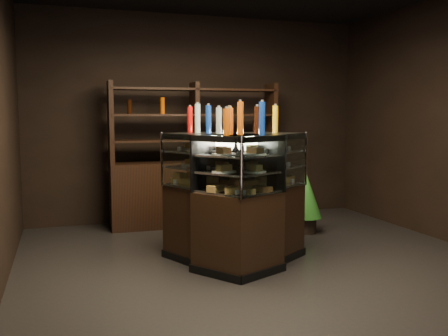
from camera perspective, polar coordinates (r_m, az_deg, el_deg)
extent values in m
plane|color=black|center=(5.33, 4.59, -10.88)|extent=(5.00, 5.00, 0.00)
cube|color=black|center=(7.46, -2.81, 5.69)|extent=(5.00, 0.02, 3.00)
cube|color=black|center=(2.96, 24.02, 4.46)|extent=(5.00, 0.02, 3.00)
cube|color=black|center=(5.25, 3.09, -6.62)|extent=(1.35, 1.20, 0.80)
cube|color=black|center=(5.34, 3.07, -10.38)|extent=(1.39, 1.23, 0.08)
cube|color=black|center=(5.13, 3.15, 3.59)|extent=(1.35, 1.20, 0.06)
cube|color=silver|center=(5.18, 3.12, -2.21)|extent=(1.28, 1.13, 0.02)
cube|color=silver|center=(5.15, 3.13, -0.14)|extent=(1.28, 1.13, 0.02)
cube|color=silver|center=(5.14, 3.14, 1.73)|extent=(1.28, 1.13, 0.02)
cube|color=white|center=(4.98, 6.14, 0.58)|extent=(1.01, 0.70, 0.56)
cylinder|color=silver|center=(5.51, 9.32, 1.07)|extent=(0.03, 0.03, 0.58)
cylinder|color=silver|center=(4.47, 2.01, -0.02)|extent=(0.03, 0.03, 0.58)
cube|color=black|center=(5.23, -0.36, -6.67)|extent=(1.06, 1.36, 0.80)
cube|color=black|center=(5.32, -0.35, -10.44)|extent=(1.09, 1.40, 0.08)
cube|color=black|center=(5.11, -0.36, 3.58)|extent=(1.06, 1.36, 0.06)
cube|color=silver|center=(5.16, -0.36, -2.23)|extent=(0.99, 1.30, 0.02)
cube|color=silver|center=(5.13, -0.36, -0.16)|extent=(0.99, 1.30, 0.02)
cube|color=silver|center=(5.12, -0.36, 1.72)|extent=(0.99, 1.30, 0.02)
cube|color=white|center=(4.92, -3.08, 0.54)|extent=(0.51, 1.11, 0.56)
cylinder|color=silver|center=(4.47, 2.01, -0.02)|extent=(0.03, 0.03, 0.58)
cylinder|color=silver|center=(5.41, -7.12, 1.01)|extent=(0.03, 0.03, 0.58)
cube|color=#BC8C43|center=(4.74, -0.04, -2.51)|extent=(0.20, 0.18, 0.06)
cube|color=#BC8C43|center=(4.88, 1.17, -2.26)|extent=(0.20, 0.18, 0.06)
cube|color=#BC8C43|center=(5.02, 2.32, -2.03)|extent=(0.20, 0.18, 0.06)
cube|color=#BC8C43|center=(5.16, 3.40, -1.82)|extent=(0.20, 0.18, 0.06)
cube|color=#BC8C43|center=(5.30, 4.43, -1.61)|extent=(0.20, 0.18, 0.06)
cube|color=#BC8C43|center=(5.44, 5.40, -1.41)|extent=(0.20, 0.18, 0.06)
cube|color=#BC8C43|center=(5.59, 6.32, -1.23)|extent=(0.20, 0.18, 0.06)
cylinder|color=white|center=(4.78, 0.02, -0.42)|extent=(0.24, 0.24, 0.02)
cube|color=#BC8C43|center=(4.77, 0.02, -0.01)|extent=(0.19, 0.17, 0.05)
cylinder|color=white|center=(5.15, 3.13, 0.05)|extent=(0.24, 0.24, 0.02)
cube|color=#BC8C43|center=(5.15, 3.13, 0.43)|extent=(0.19, 0.17, 0.05)
cylinder|color=white|center=(5.54, 5.81, 0.46)|extent=(0.24, 0.24, 0.02)
cube|color=#BC8C43|center=(5.54, 5.81, 0.81)|extent=(0.19, 0.17, 0.05)
cylinder|color=white|center=(4.76, 0.02, 1.60)|extent=(0.24, 0.24, 0.02)
cube|color=#BC8C43|center=(4.76, 0.02, 2.02)|extent=(0.19, 0.17, 0.05)
cylinder|color=white|center=(5.14, 3.14, 1.93)|extent=(0.24, 0.24, 0.02)
cube|color=#BC8C43|center=(5.14, 3.14, 2.31)|extent=(0.19, 0.17, 0.05)
cylinder|color=white|center=(5.53, 5.83, 2.20)|extent=(0.24, 0.24, 0.02)
cube|color=#BC8C43|center=(5.52, 5.83, 2.56)|extent=(0.19, 0.17, 0.05)
cube|color=#BC8C43|center=(5.52, -4.18, -1.30)|extent=(0.16, 0.20, 0.06)
cube|color=#BC8C43|center=(5.39, -3.05, -1.47)|extent=(0.16, 0.20, 0.06)
cube|color=#BC8C43|center=(5.26, -1.86, -1.66)|extent=(0.16, 0.20, 0.06)
cube|color=#BC8C43|center=(5.13, -0.61, -1.85)|extent=(0.16, 0.20, 0.06)
cube|color=#BC8C43|center=(5.01, 0.70, -2.05)|extent=(0.16, 0.20, 0.06)
cube|color=#BC8C43|center=(4.88, 2.07, -2.26)|extent=(0.16, 0.20, 0.06)
cube|color=#BC8C43|center=(4.77, 3.52, -2.47)|extent=(0.16, 0.20, 0.06)
cylinder|color=white|center=(5.48, -3.62, 0.41)|extent=(0.24, 0.24, 0.02)
cube|color=#BC8C43|center=(5.48, -3.63, 0.77)|extent=(0.15, 0.19, 0.05)
cylinder|color=white|center=(5.13, -0.36, 0.03)|extent=(0.24, 0.24, 0.02)
cube|color=#BC8C43|center=(5.13, -0.36, 0.42)|extent=(0.15, 0.19, 0.05)
cylinder|color=white|center=(4.80, 3.37, -0.40)|extent=(0.24, 0.24, 0.02)
cube|color=#BC8C43|center=(4.80, 3.37, 0.01)|extent=(0.15, 0.19, 0.05)
cylinder|color=white|center=(5.47, -3.64, 2.18)|extent=(0.24, 0.24, 0.02)
cube|color=#BC8C43|center=(5.46, -3.64, 2.54)|extent=(0.15, 0.19, 0.05)
cylinder|color=white|center=(5.11, -0.36, 1.92)|extent=(0.24, 0.24, 0.02)
cube|color=#BC8C43|center=(5.11, -0.36, 2.30)|extent=(0.15, 0.19, 0.05)
cylinder|color=white|center=(4.78, 3.38, 1.61)|extent=(0.24, 0.24, 0.02)
cube|color=#BC8C43|center=(4.78, 3.38, 2.02)|extent=(0.15, 0.19, 0.05)
cylinder|color=#D8590A|center=(4.71, -0.34, 5.44)|extent=(0.06, 0.06, 0.28)
cylinder|color=silver|center=(4.71, -0.34, 7.26)|extent=(0.03, 0.03, 0.02)
cylinder|color=#147223|center=(4.84, 0.89, 5.46)|extent=(0.06, 0.06, 0.28)
cylinder|color=silver|center=(4.84, 0.90, 7.23)|extent=(0.03, 0.03, 0.02)
cylinder|color=#B20C0A|center=(4.98, 2.06, 5.47)|extent=(0.06, 0.06, 0.28)
cylinder|color=silver|center=(4.98, 2.07, 7.20)|extent=(0.03, 0.03, 0.02)
cylinder|color=yellow|center=(5.12, 3.16, 5.49)|extent=(0.06, 0.06, 0.28)
cylinder|color=silver|center=(5.12, 3.17, 7.16)|extent=(0.03, 0.03, 0.02)
cylinder|color=#0F38B2|center=(5.27, 4.20, 5.50)|extent=(0.06, 0.06, 0.28)
cylinder|color=silver|center=(5.27, 4.22, 7.13)|extent=(0.03, 0.03, 0.02)
cylinder|color=black|center=(5.41, 5.19, 5.51)|extent=(0.06, 0.06, 0.28)
cylinder|color=silver|center=(5.41, 5.21, 7.09)|extent=(0.03, 0.03, 0.02)
cylinder|color=silver|center=(5.56, 6.13, 5.51)|extent=(0.06, 0.06, 0.28)
cylinder|color=silver|center=(5.56, 6.15, 7.06)|extent=(0.03, 0.03, 0.02)
cylinder|color=#D8590A|center=(5.49, -3.98, 5.52)|extent=(0.06, 0.06, 0.28)
cylinder|color=silver|center=(5.49, -3.99, 7.09)|extent=(0.03, 0.03, 0.02)
cylinder|color=#147223|center=(5.36, -2.83, 5.52)|extent=(0.06, 0.06, 0.28)
cylinder|color=silver|center=(5.36, -2.84, 7.12)|extent=(0.03, 0.03, 0.02)
cylinder|color=#B20C0A|center=(5.23, -1.63, 5.51)|extent=(0.06, 0.06, 0.28)
cylinder|color=silver|center=(5.23, -1.63, 7.15)|extent=(0.03, 0.03, 0.02)
cylinder|color=yellow|center=(5.10, -0.36, 5.49)|extent=(0.06, 0.06, 0.28)
cylinder|color=silver|center=(5.10, -0.37, 7.18)|extent=(0.03, 0.03, 0.02)
cylinder|color=#0F38B2|center=(4.98, 0.97, 5.47)|extent=(0.06, 0.06, 0.28)
cylinder|color=silver|center=(4.98, 0.97, 7.20)|extent=(0.03, 0.03, 0.02)
cylinder|color=black|center=(4.85, 2.36, 5.45)|extent=(0.06, 0.06, 0.28)
cylinder|color=silver|center=(4.85, 2.37, 7.22)|extent=(0.03, 0.03, 0.02)
cylinder|color=silver|center=(4.73, 3.83, 5.43)|extent=(0.06, 0.06, 0.28)
cylinder|color=silver|center=(4.73, 3.84, 7.24)|extent=(0.03, 0.03, 0.02)
cylinder|color=black|center=(6.72, 9.34, -6.45)|extent=(0.27, 0.27, 0.21)
cone|color=#1B5317|center=(6.65, 9.40, -3.18)|extent=(0.41, 0.41, 0.57)
cone|color=#1B5317|center=(6.62, 9.43, -1.57)|extent=(0.32, 0.32, 0.40)
cube|color=black|center=(7.07, -3.33, -2.89)|extent=(2.36, 0.48, 0.90)
cube|color=black|center=(6.80, -12.83, 5.08)|extent=(0.07, 0.38, 1.10)
cube|color=black|center=(6.98, -3.38, 5.24)|extent=(0.07, 0.38, 1.10)
cube|color=black|center=(7.33, 5.38, 5.27)|extent=(0.07, 0.38, 1.10)
cube|color=black|center=(6.99, -3.37, 3.19)|extent=(2.31, 0.43, 0.03)
cube|color=black|center=(6.98, -3.39, 6.06)|extent=(2.31, 0.43, 0.03)
cube|color=black|center=(6.99, -3.40, 8.93)|extent=(2.31, 0.43, 0.03)
cylinder|color=#D8590A|center=(6.83, -10.69, 4.08)|extent=(0.06, 0.06, 0.22)
cylinder|color=#147223|center=(6.89, -6.99, 4.16)|extent=(0.06, 0.06, 0.22)
cylinder|color=#B20C0A|center=(6.98, -3.37, 4.22)|extent=(0.06, 0.06, 0.22)
cylinder|color=yellow|center=(7.10, 0.14, 4.26)|extent=(0.06, 0.06, 0.22)
cylinder|color=#0F38B2|center=(7.24, 3.52, 4.28)|extent=(0.06, 0.06, 0.22)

